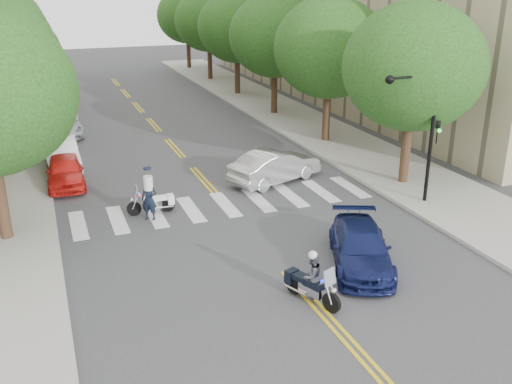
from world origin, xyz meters
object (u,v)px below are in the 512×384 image
motorcycle_parked (155,203)px  convertible (275,166)px  motorcycle_police (311,279)px  officer_standing (149,199)px  sedan_blue (361,248)px

motorcycle_parked → convertible: convertible is taller
convertible → motorcycle_parked: bearing=85.6°
motorcycle_police → officer_standing: officer_standing is taller
convertible → sedan_blue: (-0.63, -9.00, -0.11)m
convertible → sedan_blue: bearing=155.4°
motorcycle_parked → officer_standing: (-0.34, -0.65, 0.45)m
motorcycle_police → officer_standing: 8.68m
motorcycle_parked → motorcycle_police: bearing=-160.4°
officer_standing → convertible: bearing=55.2°
sedan_blue → officer_standing: bearing=155.6°
motorcycle_police → motorcycle_parked: motorcycle_police is taller
motorcycle_parked → sedan_blue: bearing=-141.4°
motorcycle_police → motorcycle_parked: bearing=-93.3°
motorcycle_police → motorcycle_parked: (-2.97, 8.67, -0.31)m
convertible → officer_standing: bearing=89.9°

